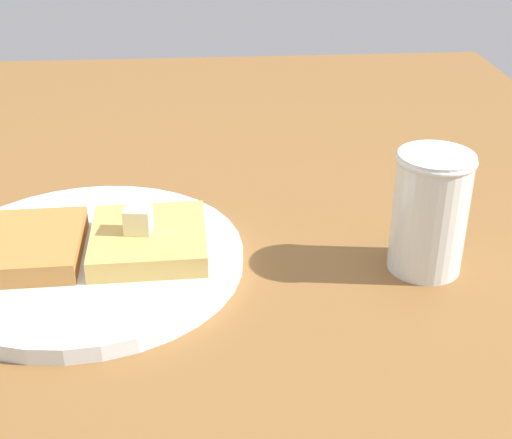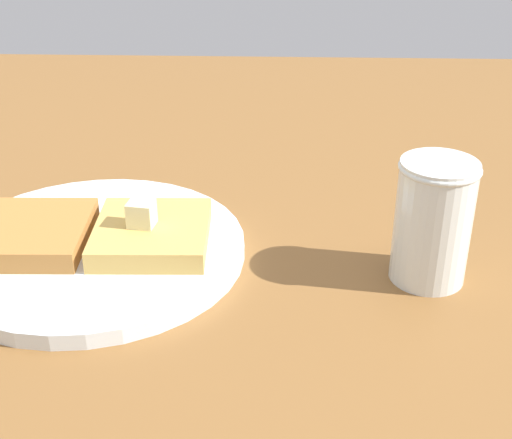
% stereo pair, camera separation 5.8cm
% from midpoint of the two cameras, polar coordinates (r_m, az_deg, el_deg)
% --- Properties ---
extents(table_surface, '(1.10, 1.10, 0.03)m').
position_cam_midpoint_polar(table_surface, '(0.72, -12.79, -0.27)').
color(table_surface, brown).
rests_on(table_surface, ground).
extents(plate, '(0.26, 0.26, 0.01)m').
position_cam_midpoint_polar(plate, '(0.62, -15.89, -3.07)').
color(plate, white).
rests_on(plate, table_surface).
extents(toast_slice_left, '(0.10, 0.10, 0.02)m').
position_cam_midpoint_polar(toast_slice_left, '(0.61, -11.29, -1.67)').
color(toast_slice_left, tan).
rests_on(toast_slice_left, plate).
extents(toast_slice_middle, '(0.10, 0.10, 0.02)m').
position_cam_midpoint_polar(toast_slice_middle, '(0.63, -20.69, -2.09)').
color(toast_slice_middle, '#A96E33').
rests_on(toast_slice_middle, plate).
extents(butter_pat_primary, '(0.02, 0.02, 0.02)m').
position_cam_midpoint_polar(butter_pat_primary, '(0.60, -12.17, -0.10)').
color(butter_pat_primary, beige).
rests_on(butter_pat_primary, toast_slice_left).
extents(syrup_jar, '(0.06, 0.06, 0.10)m').
position_cam_midpoint_polar(syrup_jar, '(0.59, 10.98, 0.19)').
color(syrup_jar, '#431B07').
rests_on(syrup_jar, table_surface).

